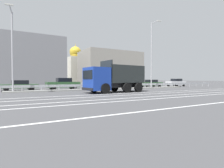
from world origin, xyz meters
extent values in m
plane|color=#424244|center=(0.00, 0.00, 0.00)|extent=(320.00, 320.00, 0.00)
cube|color=silver|center=(-2.24, -3.90, 0.00)|extent=(48.03, 0.16, 0.01)
cube|color=silver|center=(-2.24, -5.77, 0.00)|extent=(48.03, 0.16, 0.01)
cube|color=silver|center=(-2.24, -7.85, 0.00)|extent=(48.03, 0.16, 0.01)
cube|color=silver|center=(-2.24, -9.24, 0.00)|extent=(48.03, 0.16, 0.01)
cube|color=silver|center=(-2.24, -12.78, 0.00)|extent=(48.03, 0.16, 0.01)
cube|color=gray|center=(0.00, 2.51, 0.09)|extent=(26.42, 1.10, 0.18)
cube|color=#9EA0A5|center=(0.00, 3.42, 0.62)|extent=(48.03, 0.04, 0.32)
cylinder|color=#ADADB2|center=(-13.40, 3.42, 0.31)|extent=(0.09, 0.09, 0.62)
cylinder|color=#ADADB2|center=(-11.34, 3.42, 0.31)|extent=(0.09, 0.09, 0.62)
cylinder|color=#ADADB2|center=(-9.28, 3.42, 0.31)|extent=(0.09, 0.09, 0.62)
cylinder|color=#ADADB2|center=(-7.22, 3.42, 0.31)|extent=(0.09, 0.09, 0.62)
cylinder|color=#ADADB2|center=(-5.16, 3.42, 0.31)|extent=(0.09, 0.09, 0.62)
cylinder|color=#ADADB2|center=(-3.09, 3.42, 0.31)|extent=(0.09, 0.09, 0.62)
cylinder|color=#ADADB2|center=(-1.03, 3.42, 0.31)|extent=(0.09, 0.09, 0.62)
cylinder|color=#ADADB2|center=(1.03, 3.42, 0.31)|extent=(0.09, 0.09, 0.62)
cylinder|color=#ADADB2|center=(3.09, 3.42, 0.31)|extent=(0.09, 0.09, 0.62)
cylinder|color=#ADADB2|center=(5.16, 3.42, 0.31)|extent=(0.09, 0.09, 0.62)
cylinder|color=#ADADB2|center=(7.22, 3.42, 0.31)|extent=(0.09, 0.09, 0.62)
cylinder|color=#ADADB2|center=(9.28, 3.42, 0.31)|extent=(0.09, 0.09, 0.62)
cylinder|color=#ADADB2|center=(11.34, 3.42, 0.31)|extent=(0.09, 0.09, 0.62)
cylinder|color=#ADADB2|center=(13.40, 3.42, 0.31)|extent=(0.09, 0.09, 0.62)
cylinder|color=#ADADB2|center=(15.47, 3.42, 0.31)|extent=(0.09, 0.09, 0.62)
cylinder|color=#ADADB2|center=(17.53, 3.42, 0.31)|extent=(0.09, 0.09, 0.62)
cylinder|color=#ADADB2|center=(19.59, 3.42, 0.31)|extent=(0.09, 0.09, 0.62)
cylinder|color=#ADADB2|center=(21.65, 3.42, 0.31)|extent=(0.09, 0.09, 0.62)
cylinder|color=#ADADB2|center=(23.71, 3.42, 0.31)|extent=(0.09, 0.09, 0.62)
cube|color=#19389E|center=(-4.63, -2.32, 1.48)|extent=(2.27, 2.59, 2.34)
cube|color=black|center=(-5.67, -2.41, 1.90)|extent=(0.22, 2.07, 0.88)
cube|color=black|center=(-5.71, -2.42, 0.47)|extent=(0.32, 2.37, 0.24)
cube|color=black|center=(-1.21, -2.00, 0.79)|extent=(4.90, 1.76, 0.53)
cube|color=#232828|center=(-1.21, -2.00, 1.11)|extent=(4.80, 2.73, 0.12)
cube|color=#232828|center=(-1.11, -3.11, 2.08)|extent=(4.60, 0.52, 1.82)
cube|color=#232828|center=(-1.32, -0.90, 2.08)|extent=(4.60, 0.52, 1.82)
cube|color=#232828|center=(-3.46, -2.21, 2.31)|extent=(0.31, 2.32, 2.27)
cube|color=#232828|center=(1.03, -1.80, 2.08)|extent=(0.31, 2.32, 1.82)
cylinder|color=black|center=(-4.22, -3.47, 0.52)|extent=(1.06, 0.41, 1.04)
cylinder|color=black|center=(-4.43, -1.11, 0.52)|extent=(1.06, 0.41, 1.04)
cylinder|color=black|center=(-1.47, -3.22, 0.52)|extent=(1.06, 0.41, 1.04)
cylinder|color=black|center=(-1.68, -0.86, 0.52)|extent=(1.06, 0.41, 1.04)
cylinder|color=black|center=(0.21, -3.06, 0.52)|extent=(1.06, 0.41, 1.04)
cylinder|color=black|center=(-0.01, -0.71, 0.52)|extent=(1.06, 0.41, 1.04)
cylinder|color=white|center=(3.00, 2.51, 0.15)|extent=(0.16, 0.16, 0.29)
cylinder|color=black|center=(3.00, 2.51, 0.44)|extent=(0.16, 0.16, 0.29)
cylinder|color=white|center=(3.00, 2.51, 0.73)|extent=(0.16, 0.16, 0.29)
cylinder|color=black|center=(3.00, 2.51, 1.02)|extent=(0.16, 0.16, 0.29)
cylinder|color=white|center=(3.00, 2.51, 1.31)|extent=(0.16, 0.16, 0.29)
cylinder|color=#1E4CB2|center=(3.00, 2.51, 1.82)|extent=(0.72, 0.03, 0.72)
cylinder|color=white|center=(3.00, 2.51, 1.82)|extent=(0.78, 0.02, 0.78)
cylinder|color=#ADADB2|center=(-12.22, 2.52, 4.29)|extent=(0.18, 0.18, 8.57)
cylinder|color=#ADADB2|center=(-12.31, 1.26, 8.42)|extent=(0.28, 2.53, 0.10)
cube|color=silver|center=(-12.40, 0.00, 8.34)|extent=(0.71, 0.25, 0.12)
cylinder|color=#ADADB2|center=(6.99, 2.42, 5.21)|extent=(0.18, 0.18, 10.41)
cylinder|color=#ADADB2|center=(6.99, 1.59, 10.26)|extent=(0.10, 1.64, 0.10)
cube|color=silver|center=(6.99, 0.77, 10.18)|extent=(0.70, 0.20, 0.12)
cube|color=#335B33|center=(-11.61, 6.41, 0.56)|extent=(4.67, 2.11, 0.51)
cube|color=black|center=(-11.48, 6.42, 1.07)|extent=(2.02, 1.70, 0.51)
cylinder|color=black|center=(-12.96, 5.46, 0.30)|extent=(0.61, 0.24, 0.60)
cylinder|color=black|center=(-13.08, 7.15, 0.30)|extent=(0.61, 0.24, 0.60)
cylinder|color=black|center=(-10.14, 5.67, 0.30)|extent=(0.61, 0.24, 0.60)
cylinder|color=black|center=(-10.27, 7.36, 0.30)|extent=(0.61, 0.24, 0.60)
cube|color=#335B33|center=(-6.07, 6.19, 0.69)|extent=(4.58, 1.85, 0.78)
cube|color=black|center=(-5.93, 6.20, 1.35)|extent=(1.93, 1.61, 0.56)
cylinder|color=black|center=(-7.48, 5.32, 0.30)|extent=(0.60, 0.21, 0.60)
cylinder|color=black|center=(-7.49, 7.04, 0.30)|extent=(0.60, 0.21, 0.60)
cylinder|color=black|center=(-4.65, 5.35, 0.30)|extent=(0.60, 0.21, 0.60)
cylinder|color=black|center=(-4.66, 7.06, 0.30)|extent=(0.60, 0.21, 0.60)
cube|color=#A3A3A8|center=(-0.72, 6.14, 0.62)|extent=(4.75, 1.91, 0.64)
cube|color=black|center=(-0.58, 6.14, 1.16)|extent=(2.02, 1.61, 0.45)
cylinder|color=black|center=(-2.20, 5.35, 0.30)|extent=(0.61, 0.22, 0.60)
cylinder|color=black|center=(-2.15, 7.02, 0.30)|extent=(0.61, 0.22, 0.60)
cylinder|color=black|center=(0.71, 5.26, 0.30)|extent=(0.61, 0.22, 0.60)
cylinder|color=black|center=(0.76, 6.93, 0.30)|extent=(0.61, 0.22, 0.60)
cube|color=maroon|center=(4.38, 6.57, 0.66)|extent=(4.43, 2.21, 0.72)
cube|color=black|center=(4.51, 6.57, 1.22)|extent=(1.92, 1.82, 0.39)
cylinder|color=black|center=(2.98, 5.74, 0.30)|extent=(0.61, 0.24, 0.60)
cylinder|color=black|center=(3.10, 7.58, 0.30)|extent=(0.61, 0.24, 0.60)
cylinder|color=black|center=(5.65, 5.57, 0.30)|extent=(0.61, 0.24, 0.60)
cylinder|color=black|center=(5.77, 7.41, 0.30)|extent=(0.61, 0.24, 0.60)
cube|color=#335B33|center=(10.46, 6.43, 0.59)|extent=(4.54, 1.87, 0.59)
cube|color=black|center=(10.59, 6.42, 1.13)|extent=(1.93, 1.56, 0.49)
cylinder|color=black|center=(9.04, 5.67, 0.30)|extent=(0.61, 0.22, 0.60)
cylinder|color=black|center=(9.10, 7.29, 0.30)|extent=(0.61, 0.22, 0.60)
cylinder|color=black|center=(11.81, 5.57, 0.30)|extent=(0.61, 0.22, 0.60)
cylinder|color=black|center=(11.87, 7.19, 0.30)|extent=(0.61, 0.22, 0.60)
cube|color=silver|center=(16.84, 6.03, 0.68)|extent=(4.29, 1.74, 0.77)
cube|color=black|center=(16.97, 6.03, 1.32)|extent=(1.81, 1.50, 0.49)
cylinder|color=black|center=(15.54, 5.22, 0.30)|extent=(0.60, 0.21, 0.60)
cylinder|color=black|center=(15.51, 6.80, 0.30)|extent=(0.60, 0.21, 0.60)
cylinder|color=black|center=(18.18, 5.26, 0.30)|extent=(0.60, 0.21, 0.60)
cylinder|color=black|center=(18.15, 6.85, 0.30)|extent=(0.60, 0.21, 0.60)
cube|color=gray|center=(-9.92, 21.63, 4.90)|extent=(13.78, 12.28, 9.79)
cube|color=gray|center=(9.47, 20.63, 4.19)|extent=(14.63, 9.08, 8.39)
cube|color=silver|center=(2.90, 29.16, 3.88)|extent=(3.60, 3.60, 7.76)
sphere|color=gold|center=(2.90, 29.16, 9.05)|extent=(3.24, 3.24, 3.24)
cone|color=gold|center=(2.90, 29.16, 10.95)|extent=(0.30, 0.30, 1.20)
camera|label=1|loc=(-12.00, -18.86, 1.43)|focal=28.00mm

